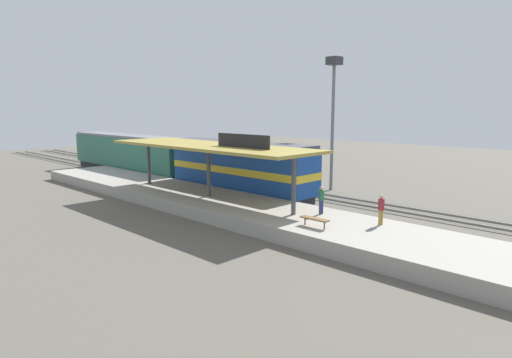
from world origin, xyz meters
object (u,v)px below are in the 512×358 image
person_waiting (381,208)px  passenger_carriage_single (129,154)px  light_mast (333,96)px  freight_car (241,163)px  person_walking (321,199)px  locomotive (240,168)px  platform_bench (315,219)px

person_waiting → passenger_carriage_single: bearing=84.5°
passenger_carriage_single → light_mast: 23.86m
freight_car → light_mast: (3.20, -8.35, 6.43)m
person_waiting → person_walking: (-0.24, 3.85, 0.00)m
light_mast → locomotive: bearing=154.5°
light_mast → person_waiting: light_mast is taller
platform_bench → passenger_carriage_single: 30.75m
locomotive → light_mast: 10.51m
light_mast → platform_bench: bearing=-148.6°
platform_bench → person_waiting: size_ratio=0.99×
freight_car → light_mast: 11.01m
passenger_carriage_single → person_walking: passenger_carriage_single is taller
light_mast → person_waiting: 16.68m
platform_bench → freight_car: size_ratio=0.14×
freight_car → person_waiting: (-7.71, -19.13, -0.12)m
platform_bench → person_waiting: bearing=-39.3°
locomotive → passenger_carriage_single: 18.00m
platform_bench → locomotive: size_ratio=0.12×
freight_car → person_waiting: 20.63m
freight_car → person_walking: size_ratio=7.02×
light_mast → person_walking: size_ratio=6.84×
light_mast → person_walking: 14.67m
passenger_carriage_single → freight_car: size_ratio=1.67×
passenger_carriage_single → person_waiting: 32.66m
passenger_carriage_single → person_walking: (-3.35, -28.66, -0.46)m
freight_car → passenger_carriage_single: bearing=109.0°
platform_bench → locomotive: 13.58m
passenger_carriage_single → freight_car: bearing=-71.0°
passenger_carriage_single → person_waiting: bearing=-95.5°
passenger_carriage_single → light_mast: bearing=-70.2°
platform_bench → person_waiting: (2.89, -2.37, 0.51)m
platform_bench → locomotive: bearing=63.7°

